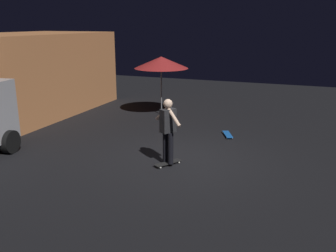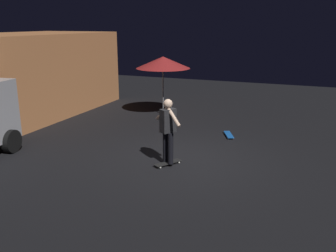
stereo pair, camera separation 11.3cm
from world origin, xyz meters
name	(u,v)px [view 1 (the left image)]	position (x,y,z in m)	size (l,w,h in m)	color
ground_plane	(182,160)	(0.00, 0.00, 0.00)	(28.00, 28.00, 0.00)	black
patio_umbrella	(161,62)	(4.49, 2.41, 2.07)	(2.10, 2.10, 2.30)	slate
skateboard_ridden	(168,163)	(-0.49, 0.20, 0.06)	(0.77, 0.58, 0.07)	black
skateboard_spare	(228,134)	(2.57, -0.70, 0.06)	(0.79, 0.50, 0.07)	#1959B2
skater	(168,127)	(-0.49, 0.20, 1.04)	(0.60, 0.88, 1.67)	black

